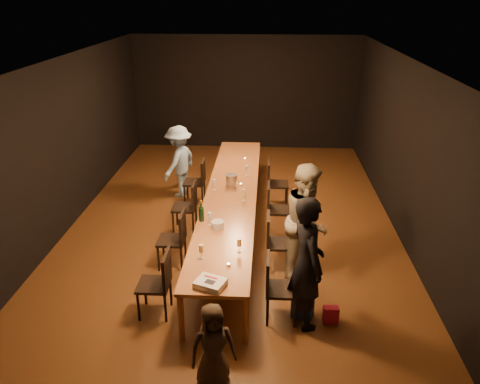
# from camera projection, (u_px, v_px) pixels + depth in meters

# --- Properties ---
(ground) EXTENTS (10.00, 10.00, 0.00)m
(ground) POSITION_uv_depth(u_px,v_px,m) (231.00, 231.00, 8.55)
(ground) COLOR #401C10
(ground) RESTS_ON ground
(room_shell) EXTENTS (6.04, 10.04, 3.02)m
(room_shell) POSITION_uv_depth(u_px,v_px,m) (231.00, 120.00, 7.72)
(room_shell) COLOR black
(room_shell) RESTS_ON ground
(table) EXTENTS (0.90, 6.00, 0.75)m
(table) POSITION_uv_depth(u_px,v_px,m) (231.00, 196.00, 8.27)
(table) COLOR #96582B
(table) RESTS_ON ground
(chair_right_0) EXTENTS (0.42, 0.42, 0.93)m
(chair_right_0) POSITION_uv_depth(u_px,v_px,m) (282.00, 288.00, 6.12)
(chair_right_0) COLOR black
(chair_right_0) RESTS_ON ground
(chair_right_1) EXTENTS (0.42, 0.42, 0.93)m
(chair_right_1) POSITION_uv_depth(u_px,v_px,m) (280.00, 243.00, 7.22)
(chair_right_1) COLOR black
(chair_right_1) RESTS_ON ground
(chair_right_2) EXTENTS (0.42, 0.42, 0.93)m
(chair_right_2) POSITION_uv_depth(u_px,v_px,m) (279.00, 209.00, 8.32)
(chair_right_2) COLOR black
(chair_right_2) RESTS_ON ground
(chair_right_3) EXTENTS (0.42, 0.42, 0.93)m
(chair_right_3) POSITION_uv_depth(u_px,v_px,m) (278.00, 184.00, 9.41)
(chair_right_3) COLOR black
(chair_right_3) RESTS_ON ground
(chair_left_0) EXTENTS (0.42, 0.42, 0.93)m
(chair_left_0) POSITION_uv_depth(u_px,v_px,m) (154.00, 284.00, 6.21)
(chair_left_0) COLOR black
(chair_left_0) RESTS_ON ground
(chair_left_1) EXTENTS (0.42, 0.42, 0.93)m
(chair_left_1) POSITION_uv_depth(u_px,v_px,m) (171.00, 240.00, 7.31)
(chair_left_1) COLOR black
(chair_left_1) RESTS_ON ground
(chair_left_2) EXTENTS (0.42, 0.42, 0.93)m
(chair_left_2) POSITION_uv_depth(u_px,v_px,m) (184.00, 207.00, 8.41)
(chair_left_2) COLOR black
(chair_left_2) RESTS_ON ground
(chair_left_3) EXTENTS (0.42, 0.42, 0.93)m
(chair_left_3) POSITION_uv_depth(u_px,v_px,m) (194.00, 182.00, 9.51)
(chair_left_3) COLOR black
(chair_left_3) RESTS_ON ground
(woman_birthday) EXTENTS (0.62, 0.76, 1.81)m
(woman_birthday) POSITION_uv_depth(u_px,v_px,m) (307.00, 263.00, 5.88)
(woman_birthday) COLOR black
(woman_birthday) RESTS_ON ground
(woman_tan) EXTENTS (0.90, 1.03, 1.78)m
(woman_tan) POSITION_uv_depth(u_px,v_px,m) (307.00, 220.00, 6.98)
(woman_tan) COLOR tan
(woman_tan) RESTS_ON ground
(man_blue) EXTENTS (0.90, 1.12, 1.51)m
(man_blue) POSITION_uv_depth(u_px,v_px,m) (179.00, 161.00, 9.75)
(man_blue) COLOR #92BAE3
(man_blue) RESTS_ON ground
(child) EXTENTS (0.58, 0.47, 1.03)m
(child) POSITION_uv_depth(u_px,v_px,m) (213.00, 346.00, 5.06)
(child) COLOR #3C2E21
(child) RESTS_ON ground
(gift_bag_red) EXTENTS (0.21, 0.12, 0.24)m
(gift_bag_red) POSITION_uv_depth(u_px,v_px,m) (331.00, 315.00, 6.16)
(gift_bag_red) COLOR #E12147
(gift_bag_red) RESTS_ON ground
(gift_bag_blue) EXTENTS (0.32, 0.28, 0.34)m
(gift_bag_blue) POSITION_uv_depth(u_px,v_px,m) (303.00, 306.00, 6.25)
(gift_bag_blue) COLOR blue
(gift_bag_blue) RESTS_ON ground
(birthday_cake) EXTENTS (0.42, 0.38, 0.08)m
(birthday_cake) POSITION_uv_depth(u_px,v_px,m) (210.00, 283.00, 5.67)
(birthday_cake) COLOR white
(birthday_cake) RESTS_ON table
(plate_stack) EXTENTS (0.21, 0.21, 0.11)m
(plate_stack) POSITION_uv_depth(u_px,v_px,m) (218.00, 225.00, 7.04)
(plate_stack) COLOR silver
(plate_stack) RESTS_ON table
(champagne_bottle) EXTENTS (0.11, 0.11, 0.35)m
(champagne_bottle) POSITION_uv_depth(u_px,v_px,m) (201.00, 211.00, 7.21)
(champagne_bottle) COLOR black
(champagne_bottle) RESTS_ON table
(ice_bucket) EXTENTS (0.23, 0.23, 0.23)m
(ice_bucket) POSITION_uv_depth(u_px,v_px,m) (231.00, 181.00, 8.50)
(ice_bucket) COLOR #A6A6AB
(ice_bucket) RESTS_ON table
(wineglass_0) EXTENTS (0.06, 0.06, 0.21)m
(wineglass_0) POSITION_uv_depth(u_px,v_px,m) (201.00, 252.00, 6.23)
(wineglass_0) COLOR beige
(wineglass_0) RESTS_ON table
(wineglass_1) EXTENTS (0.06, 0.06, 0.21)m
(wineglass_1) POSITION_uv_depth(u_px,v_px,m) (239.00, 245.00, 6.37)
(wineglass_1) COLOR beige
(wineglass_1) RESTS_ON table
(wineglass_2) EXTENTS (0.06, 0.06, 0.21)m
(wineglass_2) POSITION_uv_depth(u_px,v_px,m) (210.00, 219.00, 7.12)
(wineglass_2) COLOR silver
(wineglass_2) RESTS_ON table
(wineglass_3) EXTENTS (0.06, 0.06, 0.21)m
(wineglass_3) POSITION_uv_depth(u_px,v_px,m) (244.00, 195.00, 7.93)
(wineglass_3) COLOR beige
(wineglass_3) RESTS_ON table
(wineglass_4) EXTENTS (0.06, 0.06, 0.21)m
(wineglass_4) POSITION_uv_depth(u_px,v_px,m) (214.00, 185.00, 8.35)
(wineglass_4) COLOR silver
(wineglass_4) RESTS_ON table
(wineglass_5) EXTENTS (0.06, 0.06, 0.21)m
(wineglass_5) POSITION_uv_depth(u_px,v_px,m) (247.00, 171.00, 9.00)
(wineglass_5) COLOR silver
(wineglass_5) RESTS_ON table
(tealight_near) EXTENTS (0.05, 0.05, 0.03)m
(tealight_near) POSITION_uv_depth(u_px,v_px,m) (229.00, 265.00, 6.09)
(tealight_near) COLOR #B2B7B2
(tealight_near) RESTS_ON table
(tealight_mid) EXTENTS (0.05, 0.05, 0.03)m
(tealight_mid) POSITION_uv_depth(u_px,v_px,m) (241.00, 185.00, 8.58)
(tealight_mid) COLOR #B2B7B2
(tealight_mid) RESTS_ON table
(tealight_far) EXTENTS (0.05, 0.05, 0.03)m
(tealight_far) POSITION_uv_depth(u_px,v_px,m) (245.00, 159.00, 9.88)
(tealight_far) COLOR #B2B7B2
(tealight_far) RESTS_ON table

